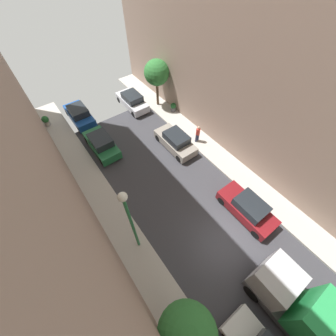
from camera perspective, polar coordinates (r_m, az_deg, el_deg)
name	(u,v)px	position (r m, az deg, el deg)	size (l,w,h in m)	color
ground	(224,242)	(14.99, 15.25, -19.10)	(32.00, 32.00, 0.00)	#38383D
sidewalk_left	(163,295)	(13.83, -1.39, -31.51)	(2.00, 44.00, 0.15)	#B7B2A8
sidewalk_right	(272,201)	(17.43, 26.63, -8.22)	(2.00, 44.00, 0.15)	#B7B2A8
parked_car_left_2	(101,144)	(19.20, -17.81, 6.37)	(1.78, 4.20, 1.57)	#1E6638
parked_car_left_3	(79,115)	(23.05, -23.19, 13.34)	(1.78, 4.20, 1.57)	#194799
parked_car_right_1	(248,208)	(15.65, 21.02, -10.30)	(1.78, 4.20, 1.57)	maroon
parked_car_right_2	(175,141)	(18.52, 2.07, 7.38)	(1.78, 4.20, 1.57)	gray
parked_car_right_3	(132,101)	(23.45, -9.80, 17.71)	(1.78, 4.20, 1.57)	silver
delivery_truck	(324,331)	(13.99, 37.00, -32.13)	(2.26, 6.60, 3.38)	#4C4C51
pedestrian	(198,133)	(18.90, 8.20, 9.41)	(0.40, 0.36, 1.72)	#2D334C
street_tree_1	(157,73)	(21.87, -3.17, 24.66)	(2.43, 2.43, 4.74)	brown
street_tree_2	(187,334)	(10.27, 5.30, -38.69)	(2.38, 2.38, 4.65)	brown
potted_plant_0	(46,120)	(23.79, -30.56, 11.19)	(0.65, 0.65, 1.01)	#B2A899
potted_plant_1	(173,107)	(22.48, 1.44, 16.47)	(0.56, 0.56, 0.88)	slate
lamp_post	(130,218)	(10.65, -10.49, -13.26)	(0.44, 0.44, 6.36)	#26723F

